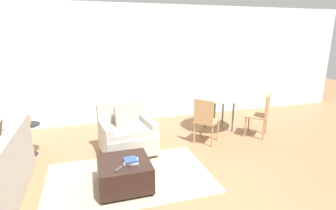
% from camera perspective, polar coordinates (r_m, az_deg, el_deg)
% --- Properties ---
extents(ground_plane, '(20.00, 20.00, 0.00)m').
position_cam_1_polar(ground_plane, '(3.72, 1.48, -18.76)').
color(ground_plane, '#936B47').
extents(wall_back, '(12.00, 0.06, 2.75)m').
position_cam_1_polar(wall_back, '(6.33, -8.16, 8.72)').
color(wall_back, white).
rests_on(wall_back, ground_plane).
extents(area_rug, '(2.40, 1.56, 0.01)m').
position_cam_1_polar(area_rug, '(4.11, -8.28, -15.28)').
color(area_rug, tan).
rests_on(area_rug, ground_plane).
extents(armchair, '(0.99, 0.93, 0.87)m').
position_cam_1_polar(armchair, '(4.74, -8.92, -6.33)').
color(armchair, '#B2ADA3').
rests_on(armchair, ground_plane).
extents(ottoman, '(0.70, 0.72, 0.39)m').
position_cam_1_polar(ottoman, '(3.80, -9.49, -14.36)').
color(ottoman, black).
rests_on(ottoman, ground_plane).
extents(book_stack, '(0.22, 0.20, 0.05)m').
position_cam_1_polar(book_stack, '(3.67, -8.10, -11.89)').
color(book_stack, beige).
rests_on(book_stack, ottoman).
extents(tv_remote_primary, '(0.14, 0.15, 0.01)m').
position_cam_1_polar(tv_remote_primary, '(3.54, -10.57, -13.43)').
color(tv_remote_primary, '#333338').
rests_on(tv_remote_primary, ottoman).
extents(side_table, '(0.41, 0.41, 0.57)m').
position_cam_1_polar(side_table, '(5.18, -28.12, -5.55)').
color(side_table, black).
rests_on(side_table, ground_plane).
extents(picture_frame, '(0.15, 0.06, 0.16)m').
position_cam_1_polar(picture_frame, '(5.11, -28.47, -2.96)').
color(picture_frame, '#8C6647').
rests_on(picture_frame, side_table).
extents(dining_table, '(1.15, 1.15, 0.75)m').
position_cam_1_polar(dining_table, '(5.84, 11.16, 1.03)').
color(dining_table, '#8C9E99').
rests_on(dining_table, ground_plane).
extents(dining_chair_near_left, '(0.59, 0.59, 0.90)m').
position_cam_1_polar(dining_chair_near_left, '(5.06, 8.11, -2.86)').
color(dining_chair_near_left, tan).
rests_on(dining_chair_near_left, ground_plane).
extents(dining_chair_near_right, '(0.59, 0.59, 0.90)m').
position_cam_1_polar(dining_chair_near_right, '(5.71, 19.70, -1.55)').
color(dining_chair_near_right, tan).
rests_on(dining_chair_near_right, ground_plane).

